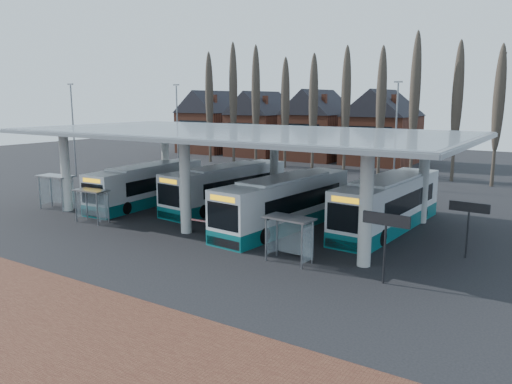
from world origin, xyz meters
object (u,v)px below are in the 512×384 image
Objects in this scene: bus_1 at (227,187)px; shelter_0 at (57,184)px; bus_0 at (148,185)px; bus_3 at (389,204)px; shelter_1 at (93,198)px; shelter_2 at (290,229)px; bus_2 at (285,204)px.

shelter_0 is (-10.87, -7.70, 0.34)m from bus_1.
bus_1 is (6.16, 2.57, 0.05)m from bus_0.
bus_3 is 20.26m from shelter_1.
bus_0 is at bearing -168.52° from bus_3.
shelter_2 is at bearing -3.60° from shelter_1.
shelter_2 is (17.08, -6.70, 0.24)m from bus_0.
shelter_2 is (15.84, -0.14, 0.09)m from shelter_1.
shelter_1 is at bearing -176.37° from shelter_2.
bus_2 is at bearing 7.93° from shelter_0.
bus_2 is at bearing -6.18° from bus_0.
bus_2 is 7.18m from shelter_2.
shelter_0 is 6.12m from shelter_1.
bus_0 is at bearing 97.60° from shelter_1.
bus_0 is 4.36× the size of shelter_2.
shelter_0 is at bearing -136.18° from bus_0.
shelter_2 is (21.79, -1.57, -0.15)m from shelter_0.
bus_2 is 13.46m from shelter_1.
bus_0 is at bearing -151.13° from bus_1.
shelter_1 is (1.24, -6.56, 0.15)m from bus_0.
bus_1 is at bearing 18.99° from bus_0.
shelter_1 is at bearing -19.75° from shelter_0.
bus_1 is 4.53× the size of shelter_2.
bus_2 reaches higher than bus_1.
shelter_2 is at bearing -53.30° from bus_2.
bus_0 is at bearing 41.24° from shelter_0.
bus_0 is 6.68m from shelter_1.
shelter_1 is at bearing -148.71° from bus_2.
bus_1 is 4.11× the size of shelter_0.
shelter_2 reaches higher than shelter_1.
bus_3 reaches higher than bus_0.
shelter_2 is at bearing -34.10° from bus_1.
shelter_0 is at bearing -158.47° from bus_3.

